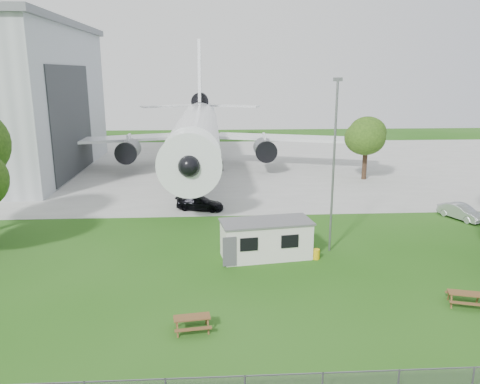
{
  "coord_description": "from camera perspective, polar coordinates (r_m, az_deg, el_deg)",
  "views": [
    {
      "loc": [
        -0.11,
        -24.89,
        12.45
      ],
      "look_at": [
        1.86,
        8.0,
        4.0
      ],
      "focal_mm": 35.0,
      "sensor_mm": 36.0,
      "label": 1
    }
  ],
  "objects": [
    {
      "name": "ground",
      "position": [
        27.83,
        -2.91,
        -12.21
      ],
      "size": [
        160.0,
        160.0,
        0.0
      ],
      "primitive_type": "plane",
      "color": "#34641F"
    },
    {
      "name": "concrete_apron",
      "position": [
        64.11,
        -3.27,
        3.17
      ],
      "size": [
        120.0,
        46.0,
        0.03
      ],
      "primitive_type": "cube",
      "color": "#B7B7B2",
      "rests_on": "ground"
    },
    {
      "name": "airliner",
      "position": [
        61.2,
        -5.22,
        7.58
      ],
      "size": [
        46.36,
        47.73,
        17.69
      ],
      "color": "white",
      "rests_on": "ground"
    },
    {
      "name": "site_cabin",
      "position": [
        32.43,
        3.22,
        -5.73
      ],
      "size": [
        6.91,
        3.58,
        2.62
      ],
      "color": "silver",
      "rests_on": "ground"
    },
    {
      "name": "picnic_west",
      "position": [
        24.35,
        -5.83,
        -16.44
      ],
      "size": [
        1.98,
        1.72,
        0.76
      ],
      "primitive_type": null,
      "rotation": [
        0.0,
        0.0,
        0.13
      ],
      "color": "brown",
      "rests_on": "ground"
    },
    {
      "name": "picnic_east",
      "position": [
        29.22,
        25.63,
        -12.36
      ],
      "size": [
        2.15,
        1.95,
        0.76
      ],
      "primitive_type": null,
      "rotation": [
        0.0,
        0.0,
        -0.29
      ],
      "color": "brown",
      "rests_on": "ground"
    },
    {
      "name": "lamp_mast",
      "position": [
        32.82,
        11.32,
        2.77
      ],
      "size": [
        0.16,
        0.16,
        12.0
      ],
      "primitive_type": "cylinder",
      "color": "slate",
      "rests_on": "ground"
    },
    {
      "name": "tree_far_apron",
      "position": [
        57.19,
        15.16,
        6.55
      ],
      "size": [
        5.48,
        5.48,
        7.91
      ],
      "color": "#382619",
      "rests_on": "ground"
    },
    {
      "name": "car_ne_sedan",
      "position": [
        45.01,
        25.33,
        -2.22
      ],
      "size": [
        2.92,
        4.24,
        1.33
      ],
      "primitive_type": "imported",
      "rotation": [
        0.0,
        0.0,
        0.42
      ],
      "color": "#B1B4B9",
      "rests_on": "ground"
    },
    {
      "name": "car_apron_van",
      "position": [
        43.62,
        -4.89,
        -1.38
      ],
      "size": [
        4.7,
        2.85,
        1.27
      ],
      "primitive_type": "imported",
      "rotation": [
        0.0,
        0.0,
        1.31
      ],
      "color": "black",
      "rests_on": "ground"
    }
  ]
}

